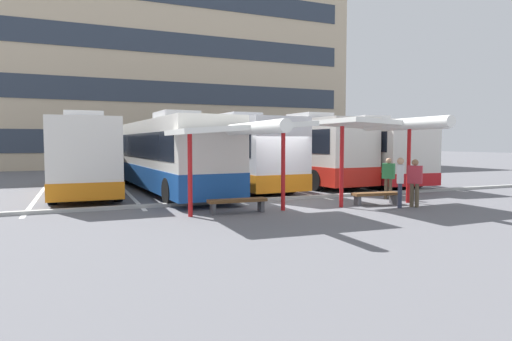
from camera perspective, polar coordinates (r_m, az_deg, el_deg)
name	(u,v)px	position (r m, az deg, el deg)	size (l,w,h in m)	color
ground_plane	(294,203)	(16.15, 5.07, -4.31)	(160.00, 160.00, 0.00)	slate
terminal_building	(157,78)	(44.99, -13.01, 11.84)	(37.39, 11.14, 20.06)	#C6B293
coach_bus_0	(85,156)	(20.83, -21.77, 1.80)	(2.68, 10.54, 3.53)	silver
coach_bus_1	(167,156)	(20.26, -11.69, 1.89)	(3.41, 12.49, 3.57)	silver
coach_bus_2	(228,153)	(22.39, -3.80, 2.34)	(3.27, 12.18, 3.67)	silver
coach_bus_3	(296,152)	(23.83, 5.32, 2.49)	(3.34, 10.73, 3.77)	silver
coach_bus_4	(353,152)	(25.49, 12.77, 2.48)	(3.73, 11.73, 3.67)	silver
lane_stripe_0	(41,193)	(21.51, -26.69, -2.67)	(0.16, 14.00, 0.01)	white
lane_stripe_1	(124,190)	(21.54, -17.06, -2.43)	(0.16, 14.00, 0.01)	white
lane_stripe_2	(198,187)	(22.17, -7.74, -2.13)	(0.16, 14.00, 0.01)	white
lane_stripe_3	(262,184)	(23.35, 0.86, -1.80)	(0.16, 14.00, 0.01)	white
lane_stripe_4	(320,182)	(24.99, 8.48, -1.47)	(0.16, 14.00, 0.01)	white
lane_stripe_5	(371,180)	(27.02, 15.06, -1.17)	(0.16, 14.00, 0.01)	white
waiting_shelter_0	(242,130)	(13.33, -1.93, 5.37)	(4.14, 4.81, 2.92)	red
bench_0	(237,202)	(13.83, -2.48, -4.22)	(1.94, 0.46, 0.45)	brown
waiting_shelter_1	(382,126)	(15.84, 16.39, 5.66)	(3.95, 4.81, 3.06)	red
bench_1	(376,196)	(16.16, 15.61, -3.22)	(1.80, 0.63, 0.45)	brown
platform_kerb	(283,198)	(16.93, 3.67, -3.72)	(44.00, 0.24, 0.12)	#ADADA8
waiting_passenger_0	(400,179)	(15.64, 18.59, -1.03)	(0.49, 0.53, 1.73)	#33384C
waiting_passenger_1	(415,179)	(15.94, 20.33, -1.13)	(0.47, 0.52, 1.68)	brown
waiting_passenger_2	(388,175)	(17.96, 17.17, -0.62)	(0.45, 0.51, 1.64)	brown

